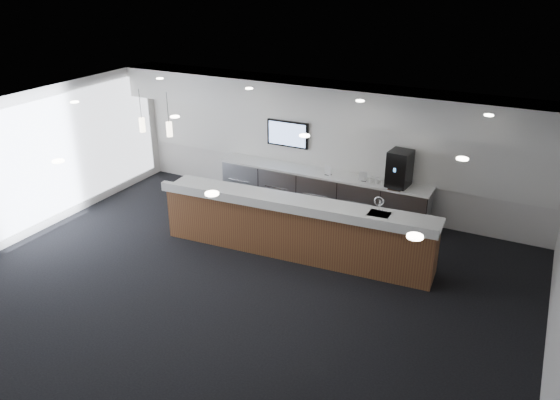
% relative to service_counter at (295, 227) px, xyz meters
% --- Properties ---
extents(ground, '(10.00, 10.00, 0.00)m').
position_rel_service_counter_xyz_m(ground, '(-0.36, -1.51, -0.57)').
color(ground, black).
rests_on(ground, ground).
extents(ceiling, '(10.00, 8.00, 0.02)m').
position_rel_service_counter_xyz_m(ceiling, '(-0.36, -1.51, 2.43)').
color(ceiling, black).
rests_on(ceiling, back_wall).
extents(back_wall, '(10.00, 0.02, 3.00)m').
position_rel_service_counter_xyz_m(back_wall, '(-0.36, 2.49, 0.93)').
color(back_wall, silver).
rests_on(back_wall, ground).
extents(left_wall, '(0.02, 8.00, 3.00)m').
position_rel_service_counter_xyz_m(left_wall, '(-5.36, -1.51, 0.93)').
color(left_wall, silver).
rests_on(left_wall, ground).
extents(soffit_bulkhead, '(10.00, 0.90, 0.70)m').
position_rel_service_counter_xyz_m(soffit_bulkhead, '(-0.36, 2.04, 2.08)').
color(soffit_bulkhead, silver).
rests_on(soffit_bulkhead, back_wall).
extents(alcove_panel, '(9.80, 0.06, 1.40)m').
position_rel_service_counter_xyz_m(alcove_panel, '(-0.36, 2.46, 1.03)').
color(alcove_panel, silver).
rests_on(alcove_panel, back_wall).
extents(window_blinds_wall, '(0.04, 7.36, 2.55)m').
position_rel_service_counter_xyz_m(window_blinds_wall, '(-5.32, -1.51, 0.93)').
color(window_blinds_wall, '#AEBFD1').
rests_on(window_blinds_wall, left_wall).
extents(back_credenza, '(5.06, 0.66, 0.95)m').
position_rel_service_counter_xyz_m(back_credenza, '(-0.36, 2.13, -0.10)').
color(back_credenza, '#95979D').
rests_on(back_credenza, ground).
extents(wall_tv, '(1.05, 0.08, 0.62)m').
position_rel_service_counter_xyz_m(wall_tv, '(-1.36, 2.40, 1.08)').
color(wall_tv, black).
rests_on(wall_tv, back_wall).
extents(pendant_left, '(0.12, 0.12, 0.30)m').
position_rel_service_counter_xyz_m(pendant_left, '(-2.76, -0.71, 1.68)').
color(pendant_left, '#FFECC6').
rests_on(pendant_left, ceiling).
extents(pendant_right, '(0.12, 0.12, 0.30)m').
position_rel_service_counter_xyz_m(pendant_right, '(-3.46, -0.71, 1.68)').
color(pendant_right, '#FFECC6').
rests_on(pendant_right, ceiling).
extents(ceiling_can_lights, '(7.00, 5.00, 0.02)m').
position_rel_service_counter_xyz_m(ceiling_can_lights, '(-0.36, -1.51, 2.40)').
color(ceiling_can_lights, white).
rests_on(ceiling_can_lights, ceiling).
extents(service_counter, '(5.56, 1.26, 1.49)m').
position_rel_service_counter_xyz_m(service_counter, '(0.00, 0.00, 0.00)').
color(service_counter, brown).
rests_on(service_counter, ground).
extents(coffee_machine, '(0.49, 0.60, 0.78)m').
position_rel_service_counter_xyz_m(coffee_machine, '(1.42, 2.13, 0.77)').
color(coffee_machine, black).
rests_on(coffee_machine, back_credenza).
extents(info_sign_left, '(0.16, 0.06, 0.22)m').
position_rel_service_counter_xyz_m(info_sign_left, '(-0.16, 2.02, 0.49)').
color(info_sign_left, silver).
rests_on(info_sign_left, back_credenza).
extents(info_sign_right, '(0.17, 0.07, 0.23)m').
position_rel_service_counter_xyz_m(info_sign_right, '(0.66, 2.03, 0.49)').
color(info_sign_right, silver).
rests_on(info_sign_right, back_credenza).
extents(cup_0, '(0.09, 0.09, 0.09)m').
position_rel_service_counter_xyz_m(cup_0, '(1.54, 2.05, 0.42)').
color(cup_0, white).
rests_on(cup_0, back_credenza).
extents(cup_1, '(0.13, 0.13, 0.09)m').
position_rel_service_counter_xyz_m(cup_1, '(1.40, 2.05, 0.42)').
color(cup_1, white).
rests_on(cup_1, back_credenza).
extents(cup_2, '(0.12, 0.12, 0.09)m').
position_rel_service_counter_xyz_m(cup_2, '(1.26, 2.05, 0.42)').
color(cup_2, white).
rests_on(cup_2, back_credenza).
extents(cup_3, '(0.12, 0.12, 0.09)m').
position_rel_service_counter_xyz_m(cup_3, '(1.12, 2.05, 0.42)').
color(cup_3, white).
rests_on(cup_3, back_credenza).
extents(cup_4, '(0.13, 0.13, 0.09)m').
position_rel_service_counter_xyz_m(cup_4, '(0.98, 2.05, 0.42)').
color(cup_4, white).
rests_on(cup_4, back_credenza).
extents(cup_5, '(0.10, 0.10, 0.09)m').
position_rel_service_counter_xyz_m(cup_5, '(0.84, 2.05, 0.42)').
color(cup_5, white).
rests_on(cup_5, back_credenza).
extents(cup_6, '(0.13, 0.13, 0.09)m').
position_rel_service_counter_xyz_m(cup_6, '(0.70, 2.05, 0.42)').
color(cup_6, white).
rests_on(cup_6, back_credenza).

